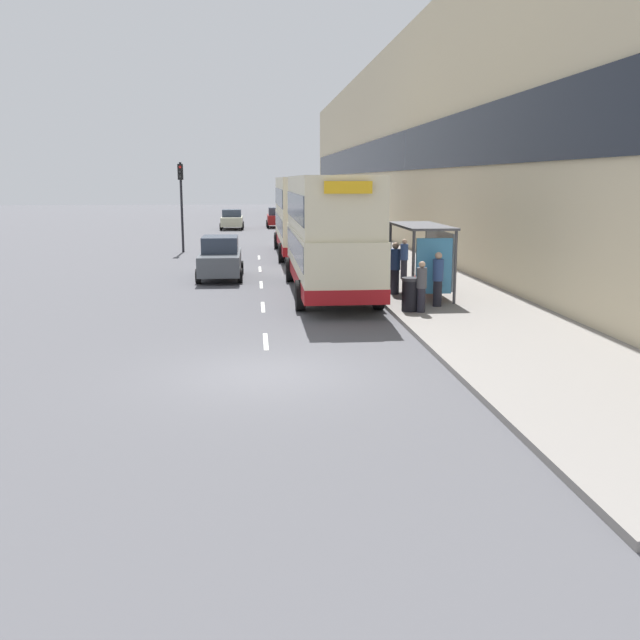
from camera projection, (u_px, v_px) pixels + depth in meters
name	position (u px, v px, depth m)	size (l,w,h in m)	color
ground_plane	(268.00, 374.00, 15.53)	(220.00, 220.00, 0.00)	#515156
pavement	(344.00, 235.00, 53.72)	(5.00, 93.00, 0.14)	gray
terrace_facade	(398.00, 147.00, 52.82)	(3.10, 93.00, 13.15)	#C6B793
lane_mark_0	(266.00, 342.00, 18.63)	(0.12, 2.00, 0.01)	silver
lane_mark_1	(263.00, 307.00, 23.67)	(0.12, 2.00, 0.01)	silver
lane_mark_2	(261.00, 285.00, 28.71)	(0.12, 2.00, 0.01)	silver
lane_mark_3	(260.00, 269.00, 33.75)	(0.12, 2.00, 0.01)	silver
lane_mark_4	(259.00, 258.00, 38.79)	(0.12, 2.00, 0.01)	silver
bus_shelter	(428.00, 247.00, 24.80)	(1.60, 4.20, 2.48)	#4C4C51
double_decker_bus_near	(329.00, 232.00, 25.91)	(2.85, 10.49, 4.30)	beige
double_decker_bus_ahead	(301.00, 214.00, 39.72)	(2.85, 11.53, 4.30)	beige
car_0	(232.00, 219.00, 61.19)	(2.00, 4.31, 1.67)	#B7B799
car_1	(220.00, 258.00, 30.46)	(1.90, 4.57, 1.79)	#4C5156
car_2	(277.00, 218.00, 63.43)	(1.96, 4.02, 1.75)	maroon
pedestrian_at_shelter	(404.00, 258.00, 29.39)	(0.32, 0.32, 1.64)	#23232D
pedestrian_1	(395.00, 268.00, 25.35)	(0.37, 0.37, 1.85)	#23232D
pedestrian_2	(422.00, 286.00, 21.87)	(0.31, 0.31, 1.58)	#23232D
pedestrian_3	(438.00, 279.00, 22.88)	(0.35, 0.35, 1.76)	#23232D
litter_bin	(410.00, 294.00, 22.12)	(0.55, 0.55, 1.05)	black
traffic_light_far_kerb	(181.00, 192.00, 41.10)	(0.30, 0.32, 5.16)	black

